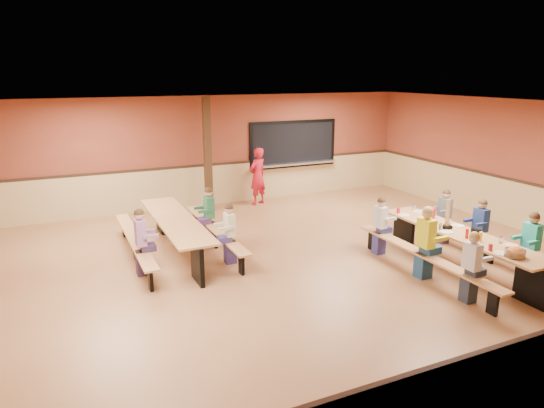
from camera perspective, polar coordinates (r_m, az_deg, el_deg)
name	(u,v)px	position (r m, az deg, el deg)	size (l,w,h in m)	color
ground	(289,267)	(9.34, 2.01, -7.36)	(12.00, 12.00, 0.00)	brown
room_envelope	(289,232)	(9.10, 2.05, -3.35)	(12.04, 10.04, 3.02)	brown
kitchen_pass_through	(293,146)	(14.38, 2.53, 6.82)	(2.78, 0.28, 1.38)	black
structural_post	(208,155)	(12.82, -7.58, 5.72)	(0.18, 0.18, 3.00)	#331F11
cafeteria_table_main	(459,243)	(9.66, 21.16, -4.32)	(1.91, 3.70, 0.74)	#BB7F4A
cafeteria_table_second	(176,229)	(10.02, -11.26, -2.87)	(1.91, 3.70, 0.74)	#BB7F4A
seated_child_white_left	(471,268)	(8.39, 22.35, -6.95)	(0.35, 0.28, 1.17)	silver
seated_adult_yellow	(425,243)	(9.07, 17.57, -4.40)	(0.42, 0.34, 1.31)	yellow
seated_child_grey_left	(380,226)	(10.04, 12.59, -2.57)	(0.35, 0.29, 1.17)	silver
seated_child_teal_right	(530,247)	(9.74, 28.09, -4.44)	(0.38, 0.31, 1.22)	teal
seated_child_navy_right	(480,229)	(10.41, 23.25, -2.74)	(0.36, 0.30, 1.20)	navy
seated_child_char_right	(444,217)	(11.05, 19.60, -1.43)	(0.35, 0.29, 1.18)	#555861
seated_child_purple_sec	(141,243)	(9.10, -15.15, -4.41)	(0.38, 0.31, 1.23)	#976394
seated_child_green_sec	(209,216)	(10.53, -7.39, -1.37)	(0.37, 0.30, 1.21)	#27613F
seated_child_tan_sec	(230,234)	(9.36, -5.00, -3.55)	(0.35, 0.29, 1.17)	beige
standing_woman	(258,176)	(13.49, -1.71, 3.29)	(0.58, 0.38, 1.60)	#B61424
punch_pitcher	(431,214)	(10.23, 18.22, -1.08)	(0.16, 0.16, 0.22)	#B01725
chip_bowl	(515,252)	(8.68, 26.69, -5.10)	(0.32, 0.32, 0.15)	orange
napkin_dispenser	(476,232)	(9.47, 22.83, -3.10)	(0.10, 0.14, 0.13)	black
condiment_mustard	(481,237)	(9.20, 23.33, -3.53)	(0.06, 0.06, 0.17)	yellow
condiment_ketchup	(467,234)	(9.28, 21.96, -3.24)	(0.06, 0.06, 0.17)	#B2140F
table_paddle	(447,221)	(9.70, 19.88, -1.95)	(0.16, 0.16, 0.56)	black
place_settings	(461,229)	(9.58, 21.31, -2.80)	(0.65, 3.30, 0.11)	beige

